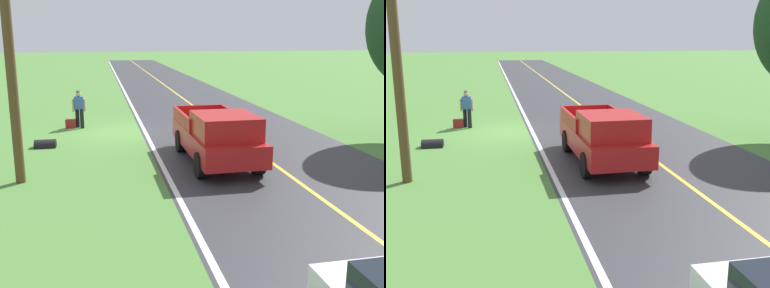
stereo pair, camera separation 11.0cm
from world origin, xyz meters
TOP-DOWN VIEW (x-y plane):
  - ground_plane at (0.00, 0.00)m, footprint 200.00×200.00m
  - road_surface at (-4.80, 0.00)m, footprint 7.72×120.00m
  - lane_edge_line at (-1.12, 0.00)m, footprint 0.16×117.60m
  - lane_centre_line at (-4.80, 0.00)m, footprint 0.14×117.60m
  - hitchhiker_walking at (1.74, -1.42)m, footprint 0.62×0.52m
  - suitcase_carried at (2.16, -1.36)m, footprint 0.47×0.22m
  - pickup_truck_passing at (-2.98, 5.83)m, footprint 2.13×5.41m
  - utility_pole_roadside at (3.19, 6.60)m, footprint 0.28×0.28m
  - drainage_culvert at (2.93, 2.26)m, footprint 0.80×0.60m

SIDE VIEW (x-z plane):
  - ground_plane at x=0.00m, z-range 0.00..0.00m
  - drainage_culvert at x=2.93m, z-range -0.30..0.30m
  - road_surface at x=-4.80m, z-range 0.00..0.00m
  - lane_edge_line at x=-1.12m, z-range 0.00..0.01m
  - lane_centre_line at x=-4.80m, z-range 0.00..0.01m
  - suitcase_carried at x=2.16m, z-range 0.00..0.42m
  - pickup_truck_passing at x=-2.98m, z-range 0.06..1.88m
  - hitchhiker_walking at x=1.74m, z-range 0.11..1.85m
  - utility_pole_roadside at x=3.19m, z-range 0.00..8.89m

